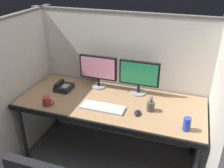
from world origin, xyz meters
name	(u,v)px	position (x,y,z in m)	size (l,w,h in m)	color
cubicle_partition_rear	(123,80)	(0.00, 0.74, 0.79)	(2.21, 0.06, 1.57)	beige
cubicle_partition_left	(22,87)	(-0.99, 0.20, 0.79)	(0.06, 1.41, 1.57)	beige
cubicle_partition_right	(214,121)	(0.99, 0.20, 0.79)	(0.06, 1.41, 1.57)	beige
desk	(110,106)	(0.00, 0.29, 0.69)	(1.90, 0.80, 0.74)	#997551
monitor_left	(98,69)	(-0.24, 0.58, 0.96)	(0.43, 0.17, 0.37)	gray
monitor_right	(139,75)	(0.23, 0.57, 0.96)	(0.43, 0.17, 0.37)	gray
keyboard_main	(103,108)	(-0.03, 0.15, 0.75)	(0.43, 0.15, 0.02)	silver
computer_mouse	(137,113)	(0.32, 0.16, 0.76)	(0.06, 0.10, 0.04)	black
pen_cup	(151,106)	(0.42, 0.27, 0.79)	(0.08, 0.08, 0.17)	#4C4742
soda_can	(187,124)	(0.77, 0.06, 0.80)	(0.07, 0.07, 0.12)	#263FB2
desk_phone	(63,87)	(-0.58, 0.38, 0.77)	(0.17, 0.19, 0.09)	black
coffee_mug	(47,101)	(-0.58, 0.03, 0.79)	(0.13, 0.08, 0.09)	#993333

